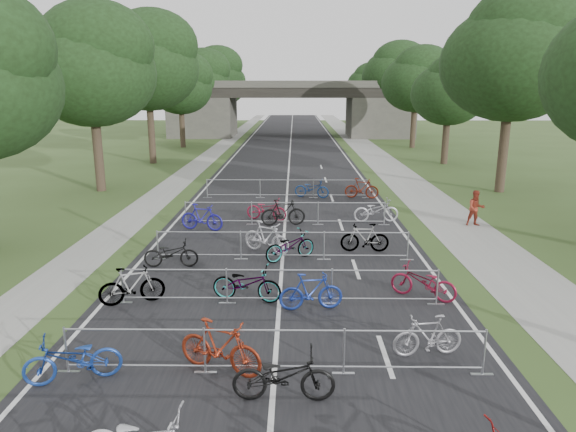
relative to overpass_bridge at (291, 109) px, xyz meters
name	(u,v)px	position (x,y,z in m)	size (l,w,h in m)	color
road	(290,150)	(0.00, -15.00, -3.53)	(11.00, 140.00, 0.01)	black
sidewalk_right	(368,150)	(8.00, -15.00, -3.53)	(3.00, 140.00, 0.01)	gray
sidewalk_left	(218,149)	(-7.50, -15.00, -3.53)	(2.00, 140.00, 0.01)	gray
lane_markings	(290,150)	(0.00, -15.00, -3.53)	(0.12, 140.00, 0.00)	silver
overpass_bridge	(291,109)	(0.00, 0.00, 0.00)	(31.00, 8.00, 7.05)	#45433D
tree_left_1	(92,68)	(-11.39, -37.07, 3.77)	(7.56, 7.56, 11.53)	#33261C
tree_right_1	(515,57)	(13.11, -37.07, 4.37)	(8.18, 8.18, 12.47)	#33261C
tree_left_2	(148,63)	(-11.39, -25.07, 4.58)	(8.40, 8.40, 12.81)	#33261C
tree_right_2	(451,91)	(13.11, -25.07, 2.41)	(6.16, 6.16, 9.39)	#33261C
tree_left_3	(181,85)	(-11.39, -13.07, 2.96)	(6.72, 6.72, 10.25)	#33261C
tree_right_3	(417,81)	(13.11, -13.07, 3.39)	(7.17, 7.17, 10.93)	#33261C
tree_left_4	(201,79)	(-11.39, -1.07, 3.77)	(7.56, 7.56, 11.53)	#33261C
tree_right_4	(395,74)	(13.11, -1.07, 4.37)	(8.18, 8.18, 12.47)	#33261C
tree_left_5	(215,75)	(-11.39, 10.93, 4.58)	(8.40, 8.40, 12.81)	#33261C
tree_right_5	(379,90)	(13.11, 10.93, 2.41)	(6.16, 6.16, 9.39)	#33261C
tree_left_6	(226,86)	(-11.39, 22.93, 2.96)	(6.72, 6.72, 10.25)	#33261C
tree_right_6	(368,84)	(13.11, 22.93, 3.39)	(7.17, 7.17, 10.93)	#33261C
barrier_row_2	(274,351)	(0.00, -57.80, -2.99)	(9.70, 0.08, 1.10)	#A0A3A8
barrier_row_3	(279,286)	(0.00, -54.00, -2.99)	(9.70, 0.08, 1.10)	#A0A3A8
barrier_row_4	(282,246)	(0.00, -50.00, -2.99)	(9.70, 0.08, 1.10)	#A0A3A8
barrier_row_5	(285,213)	(0.00, -45.00, -2.99)	(9.70, 0.08, 1.10)	#A0A3A8
barrier_row_6	(287,189)	(0.00, -39.00, -2.99)	(9.70, 0.08, 1.10)	#A0A3A8
bike_8	(73,360)	(-4.30, -58.18, -3.00)	(0.70, 2.02, 1.06)	navy
bike_9	(220,347)	(-1.19, -57.76, -2.92)	(0.58, 2.05, 1.23)	maroon
bike_10	(284,376)	(0.23, -58.80, -2.99)	(0.73, 2.08, 1.09)	black
bike_11	(428,336)	(3.58, -56.97, -3.02)	(0.48, 1.70, 1.02)	gray
bike_12	(132,286)	(-4.30, -54.05, -2.97)	(0.53, 1.89, 1.14)	#A0A3A8
bike_13	(247,284)	(-0.96, -53.80, -2.98)	(0.73, 2.10, 1.11)	#A0A3A8
bike_14	(311,292)	(0.92, -54.41, -2.98)	(0.52, 1.83, 1.10)	navy
bike_15	(423,282)	(4.30, -53.57, -3.01)	(0.70, 1.99, 1.05)	maroon
bike_16	(171,254)	(-3.91, -50.85, -3.03)	(0.66, 1.91, 1.00)	black
bike_17	(266,238)	(-0.63, -49.20, -2.92)	(0.58, 2.04, 1.23)	#BAB8C1
bike_18	(290,246)	(0.28, -50.02, -2.99)	(0.72, 2.06, 1.08)	#A0A3A8
bike_19	(365,238)	(3.16, -49.03, -2.97)	(0.53, 1.87, 1.12)	#A0A3A8
bike_20	(202,217)	(-3.67, -46.01, -2.94)	(0.56, 1.98, 1.19)	#201B95
bike_21	(267,209)	(-0.89, -44.18, -3.00)	(0.71, 2.02, 1.06)	#A01736
bike_22	(283,213)	(-0.07, -45.14, -2.92)	(0.58, 2.04, 1.23)	black
bike_23	(376,210)	(4.30, -44.44, -2.98)	(0.74, 2.12, 1.12)	#AEAEB6
bike_26	(312,189)	(1.45, -38.90, -3.00)	(0.70, 2.02, 1.06)	navy
bike_27	(362,188)	(4.30, -39.08, -2.95)	(0.55, 1.93, 1.16)	maroon
pedestrian_b	(476,208)	(8.75, -45.08, -2.71)	(0.80, 0.62, 1.64)	maroon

